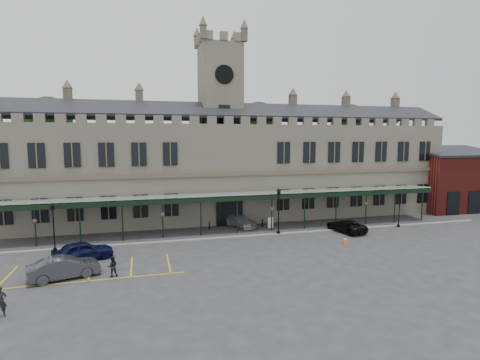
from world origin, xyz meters
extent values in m
plane|color=#303033|center=(0.00, 0.00, 0.00)|extent=(140.00, 140.00, 0.00)
cube|color=#5F594F|center=(0.00, 16.00, 6.00)|extent=(60.00, 10.00, 12.00)
cube|color=brown|center=(0.00, 10.82, 6.20)|extent=(60.00, 0.35, 0.50)
cube|color=black|center=(0.00, 13.50, 13.80)|extent=(60.00, 4.77, 2.20)
cube|color=black|center=(0.00, 18.50, 13.80)|extent=(60.00, 4.77, 2.20)
cube|color=black|center=(0.00, 10.90, 1.90)|extent=(3.20, 0.18, 3.80)
cube|color=#5F594F|center=(0.00, 16.00, 11.00)|extent=(5.00, 5.00, 22.00)
cylinder|color=silver|center=(0.00, 13.44, 18.00)|extent=(2.20, 0.12, 2.20)
cylinder|color=black|center=(0.00, 13.37, 18.00)|extent=(2.30, 0.04, 2.30)
cube|color=black|center=(0.00, 13.44, 13.00)|extent=(1.40, 0.12, 2.80)
cube|color=#8C9E93|center=(0.00, 9.00, 4.10)|extent=(50.00, 4.00, 0.40)
cube|color=black|center=(0.00, 7.00, 3.85)|extent=(50.00, 0.18, 0.50)
cube|color=maroon|center=(34.00, 13.00, 4.00)|extent=(12.00, 8.00, 8.00)
cube|color=black|center=(34.00, 13.00, 8.50)|extent=(12.40, 8.36, 1.47)
cube|color=gray|center=(0.00, 5.50, 0.06)|extent=(60.00, 0.40, 0.12)
cylinder|color=#332314|center=(-22.00, 25.00, 6.00)|extent=(0.70, 0.70, 12.00)
sphere|color=black|center=(-22.00, 25.00, 13.00)|extent=(6.00, 6.00, 6.00)
cylinder|color=#332314|center=(8.00, 25.00, 6.00)|extent=(0.70, 0.70, 12.00)
sphere|color=black|center=(8.00, 25.00, 13.00)|extent=(6.00, 6.00, 6.00)
cylinder|color=#332314|center=(24.00, 25.00, 6.00)|extent=(0.70, 0.70, 12.00)
sphere|color=black|center=(24.00, 25.00, 13.00)|extent=(6.00, 6.00, 6.00)
cylinder|color=black|center=(-17.89, 4.96, 0.15)|extent=(0.36, 0.36, 0.30)
cylinder|color=black|center=(-17.89, 4.96, 1.98)|extent=(0.12, 0.12, 3.95)
cube|color=black|center=(-17.89, 4.96, 4.10)|extent=(0.28, 0.28, 0.40)
cone|color=black|center=(-17.89, 4.96, 4.44)|extent=(0.43, 0.43, 0.30)
cylinder|color=black|center=(4.18, 5.53, 0.16)|extent=(0.39, 0.39, 0.33)
cylinder|color=black|center=(4.18, 5.53, 2.18)|extent=(0.13, 0.13, 4.35)
cube|color=black|center=(4.18, 5.53, 4.51)|extent=(0.30, 0.30, 0.44)
cone|color=black|center=(4.18, 5.53, 4.90)|extent=(0.48, 0.48, 0.33)
cylinder|color=black|center=(18.99, 5.06, 0.13)|extent=(0.32, 0.32, 0.27)
cylinder|color=black|center=(18.99, 5.06, 1.79)|extent=(0.11, 0.11, 3.58)
cube|color=black|center=(18.99, 5.06, 3.71)|extent=(0.25, 0.25, 0.36)
cone|color=black|center=(18.99, 5.06, 4.03)|extent=(0.39, 0.39, 0.27)
cube|color=#F75907|center=(9.33, 0.51, 0.02)|extent=(0.37, 0.37, 0.04)
cone|color=#F75907|center=(9.33, 0.51, 0.34)|extent=(0.42, 0.42, 0.67)
cylinder|color=silver|center=(9.33, 0.51, 0.43)|extent=(0.28, 0.28, 0.10)
cylinder|color=black|center=(4.34, 8.54, 0.25)|extent=(0.06, 0.06, 0.51)
cube|color=silver|center=(4.34, 8.54, 0.61)|extent=(0.71, 0.19, 1.22)
cylinder|color=black|center=(-2.66, 9.72, 0.43)|extent=(0.15, 0.15, 0.86)
cylinder|color=black|center=(3.59, 9.29, 0.44)|extent=(0.16, 0.16, 0.88)
imported|color=#0B0E34|center=(-15.00, 1.60, 0.84)|extent=(5.29, 3.65, 1.67)
imported|color=#37393F|center=(-15.74, -2.39, 0.82)|extent=(5.28, 3.09, 1.64)
imported|color=#989BA0|center=(1.00, 10.00, 0.71)|extent=(3.90, 5.30, 1.43)
imported|color=black|center=(11.83, 4.63, 0.67)|extent=(3.32, 5.24, 1.35)
imported|color=black|center=(-18.15, -7.99, 0.91)|extent=(0.79, 0.67, 1.82)
imported|color=black|center=(-12.30, -2.95, 0.79)|extent=(0.85, 0.70, 1.59)
camera|label=1|loc=(-9.95, -31.71, 10.45)|focal=28.00mm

